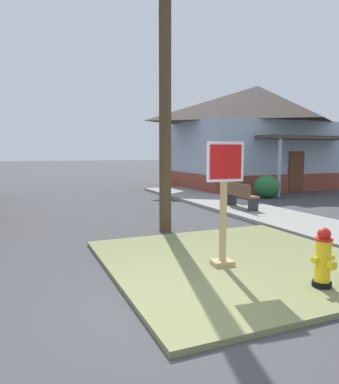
# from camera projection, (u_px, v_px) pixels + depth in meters

# --- Properties ---
(ground_plane) EXTENTS (160.00, 160.00, 0.00)m
(ground_plane) POSITION_uv_depth(u_px,v_px,m) (158.00, 321.00, 4.29)
(ground_plane) COLOR #3D3D3F
(grass_corner_patch) EXTENTS (4.63, 4.66, 0.08)m
(grass_corner_patch) POSITION_uv_depth(u_px,v_px,m) (237.00, 261.00, 6.50)
(grass_corner_patch) COLOR olive
(grass_corner_patch) RESTS_ON ground
(sidewalk_strip) EXTENTS (2.20, 16.60, 0.12)m
(sidewalk_strip) POSITION_uv_depth(u_px,v_px,m) (257.00, 212.00, 11.65)
(sidewalk_strip) COLOR gray
(sidewalk_strip) RESTS_ON ground
(fire_hydrant) EXTENTS (0.38, 0.34, 0.87)m
(fire_hydrant) POSITION_uv_depth(u_px,v_px,m) (323.00, 259.00, 5.13)
(fire_hydrant) COLOR black
(fire_hydrant) RESTS_ON grass_corner_patch
(stop_sign) EXTENTS (0.67, 0.31, 2.12)m
(stop_sign) POSITION_uv_depth(u_px,v_px,m) (224.00, 208.00, 6.04)
(stop_sign) COLOR tan
(stop_sign) RESTS_ON grass_corner_patch
(manhole_cover) EXTENTS (0.70, 0.70, 0.02)m
(manhole_cover) POSITION_uv_depth(u_px,v_px,m) (125.00, 263.00, 6.50)
(manhole_cover) COLOR black
(manhole_cover) RESTS_ON ground
(street_bench) EXTENTS (0.48, 1.55, 0.85)m
(street_bench) POSITION_uv_depth(u_px,v_px,m) (241.00, 194.00, 12.07)
(street_bench) COLOR brown
(street_bench) RESTS_ON sidewalk_strip
(utility_pole) EXTENTS (1.60, 0.30, 10.74)m
(utility_pole) POSITION_uv_depth(u_px,v_px,m) (165.00, 4.00, 8.54)
(utility_pole) COLOR #4C3823
(utility_pole) RESTS_ON ground
(corner_house) EXTENTS (9.84, 8.27, 5.80)m
(corner_house) POSITION_uv_depth(u_px,v_px,m) (257.00, 135.00, 20.76)
(corner_house) COLOR brown
(corner_house) RESTS_ON ground
(shrub_near_porch) EXTENTS (1.12, 1.12, 1.00)m
(shrub_near_porch) POSITION_uv_depth(u_px,v_px,m) (267.00, 187.00, 15.71)
(shrub_near_porch) COLOR #266B36
(shrub_near_porch) RESTS_ON ground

